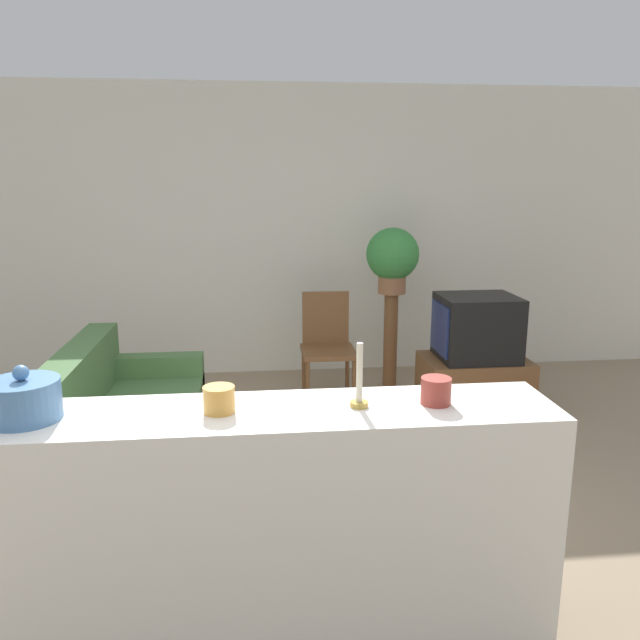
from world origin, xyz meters
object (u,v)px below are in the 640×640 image
at_px(television, 476,327).
at_px(couch, 122,434).
at_px(potted_plant, 393,257).
at_px(decorative_bowl, 24,400).
at_px(wooden_chair, 327,342).

bearing_deg(television, couch, -161.79).
distance_m(potted_plant, decorative_bowl, 3.69).
bearing_deg(decorative_bowl, couch, 90.68).
bearing_deg(wooden_chair, potted_plant, 22.03).
distance_m(couch, television, 2.74).
height_order(potted_plant, decorative_bowl, potted_plant).
relative_size(couch, decorative_bowl, 6.40).
bearing_deg(potted_plant, couch, -143.30).
distance_m(couch, potted_plant, 2.70).
distance_m(wooden_chair, decorative_bowl, 3.23).
xyz_separation_m(couch, television, (2.57, 0.85, 0.42)).
distance_m(wooden_chair, potted_plant, 0.94).
xyz_separation_m(couch, potted_plant, (2.04, 1.52, 0.90)).
distance_m(television, potted_plant, 0.98).
relative_size(television, decorative_bowl, 2.37).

